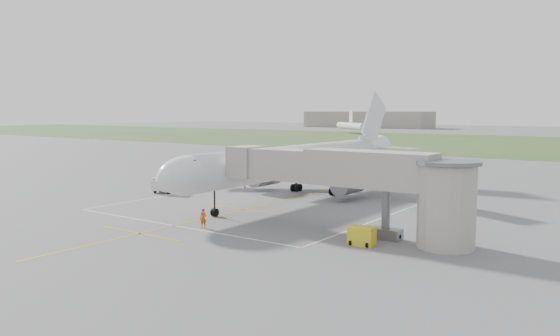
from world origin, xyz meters
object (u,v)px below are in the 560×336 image
Objects in this scene: ramp_worker_nose at (203,218)px; jet_bridge at (361,180)px; baggage_cart at (164,185)px; ramp_worker_wing at (246,181)px; gpu_unit at (362,236)px; airliner at (299,161)px.

jet_bridge is at bearing 7.39° from ramp_worker_nose.
baggage_cart is 11.22m from ramp_worker_wing.
jet_bridge reaches higher than gpu_unit.
ramp_worker_wing is at bearing 104.68° from ramp_worker_nose.
baggage_cart reaches higher than ramp_worker_nose.
baggage_cart reaches higher than ramp_worker_wing.
jet_bridge is at bearing -29.02° from baggage_cart.
baggage_cart is at bearing -155.09° from airliner.
airliner reaches higher than gpu_unit.
airliner is 21.22m from jet_bridge.
airliner is 20.35m from ramp_worker_nose.
jet_bridge is 13.32× the size of ramp_worker_nose.
gpu_unit is 1.19× the size of ramp_worker_wing.
jet_bridge is at bearing 113.45° from gpu_unit.
airliner is at bearing 8.17° from baggage_cart.
ramp_worker_wing is at bearing 139.46° from gpu_unit.
ramp_worker_nose is (-14.57, -2.56, 0.15)m from gpu_unit.
gpu_unit is at bearing -44.85° from airliner.
jet_bridge reaches higher than baggage_cart.
jet_bridge is 13.32× the size of ramp_worker_wing.
ramp_worker_nose is at bearing 167.58° from ramp_worker_wing.
ramp_worker_nose is 1.00× the size of ramp_worker_wing.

